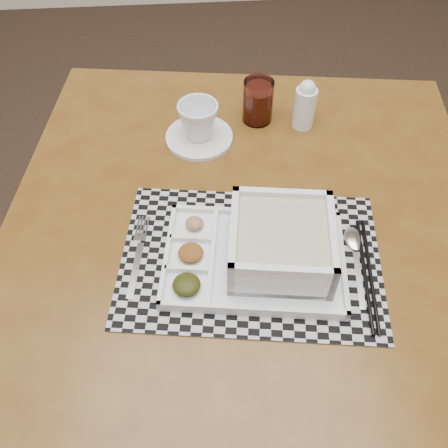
% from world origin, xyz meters
% --- Properties ---
extents(dining_table, '(1.05, 1.05, 0.70)m').
position_xyz_m(dining_table, '(0.54, 0.26, 0.63)').
color(dining_table, '#522C0E').
rests_on(dining_table, ground).
extents(placemat, '(0.51, 0.38, 0.00)m').
position_xyz_m(placemat, '(0.53, 0.15, 0.70)').
color(placemat, '#A7A6AE').
rests_on(placemat, dining_table).
extents(serving_tray, '(0.35, 0.26, 0.09)m').
position_xyz_m(serving_tray, '(0.57, 0.14, 0.74)').
color(serving_tray, white).
rests_on(serving_tray, placemat).
extents(fork, '(0.04, 0.19, 0.00)m').
position_xyz_m(fork, '(0.33, 0.17, 0.70)').
color(fork, silver).
rests_on(fork, placemat).
extents(spoon, '(0.04, 0.18, 0.01)m').
position_xyz_m(spoon, '(0.73, 0.16, 0.70)').
color(spoon, silver).
rests_on(spoon, placemat).
extents(chopsticks, '(0.05, 0.24, 0.01)m').
position_xyz_m(chopsticks, '(0.74, 0.09, 0.70)').
color(chopsticks, black).
rests_on(chopsticks, placemat).
extents(saucer, '(0.15, 0.15, 0.01)m').
position_xyz_m(saucer, '(0.46, 0.48, 0.70)').
color(saucer, white).
rests_on(saucer, dining_table).
extents(cup, '(0.10, 0.10, 0.08)m').
position_xyz_m(cup, '(0.46, 0.48, 0.75)').
color(cup, white).
rests_on(cup, saucer).
extents(juice_glass, '(0.07, 0.07, 0.10)m').
position_xyz_m(juice_glass, '(0.59, 0.54, 0.74)').
color(juice_glass, white).
rests_on(juice_glass, dining_table).
extents(creamer_bottle, '(0.05, 0.05, 0.12)m').
position_xyz_m(creamer_bottle, '(0.69, 0.51, 0.75)').
color(creamer_bottle, white).
rests_on(creamer_bottle, dining_table).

